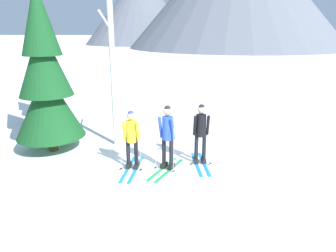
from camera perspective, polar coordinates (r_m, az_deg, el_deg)
ground_plane at (r=8.48m, az=-1.25°, el=-8.09°), size 400.00×400.00×0.00m
skier_in_yellow at (r=8.34m, az=-6.65°, el=-1.96°), size 0.61×1.66×1.63m
skier_in_blue at (r=8.21m, az=-0.12°, el=-1.60°), size 0.93×1.61×1.77m
skier_in_black at (r=8.62m, az=6.02°, el=-1.04°), size 0.60×1.64×1.71m
pine_tree_near at (r=9.92m, az=-21.52°, el=8.11°), size 2.04×2.04×4.94m
pine_tree_mid at (r=13.50m, az=-21.75°, el=8.35°), size 1.65×1.65×3.99m
birch_tree_tall at (r=9.85m, az=-10.09°, el=10.56°), size 0.18×1.61×4.98m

